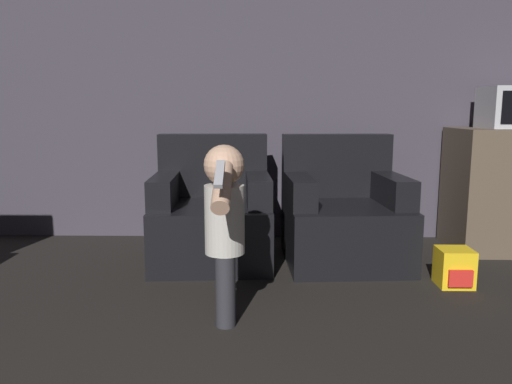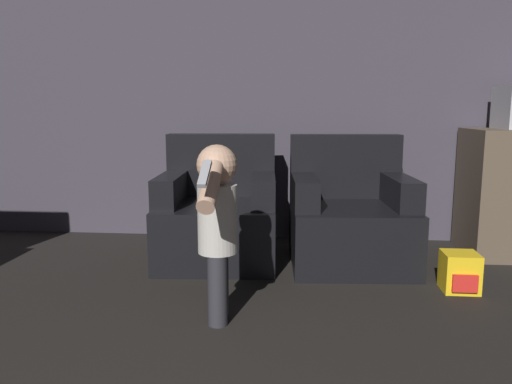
{
  "view_description": "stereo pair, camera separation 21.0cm",
  "coord_description": "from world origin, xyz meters",
  "px_view_note": "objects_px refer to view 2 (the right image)",
  "views": [
    {
      "loc": [
        0.37,
        0.32,
        1.07
      ],
      "look_at": [
        0.31,
        3.25,
        0.59
      ],
      "focal_mm": 35.0,
      "sensor_mm": 36.0,
      "label": 1
    },
    {
      "loc": [
        0.58,
        0.34,
        1.07
      ],
      "look_at": [
        0.31,
        3.25,
        0.59
      ],
      "focal_mm": 35.0,
      "sensor_mm": 36.0,
      "label": 2
    }
  ],
  "objects_px": {
    "armchair_right": "(350,219)",
    "person_toddler": "(217,219)",
    "toy_backpack": "(460,272)",
    "armchair_left": "(218,216)"
  },
  "relations": [
    {
      "from": "toy_backpack",
      "to": "person_toddler",
      "type": "bearing_deg",
      "value": -157.81
    },
    {
      "from": "armchair_right",
      "to": "person_toddler",
      "type": "height_order",
      "value": "person_toddler"
    },
    {
      "from": "armchair_right",
      "to": "person_toddler",
      "type": "bearing_deg",
      "value": -128.87
    },
    {
      "from": "armchair_left",
      "to": "toy_backpack",
      "type": "bearing_deg",
      "value": -22.54
    },
    {
      "from": "armchair_right",
      "to": "person_toddler",
      "type": "xyz_separation_m",
      "value": [
        -0.76,
        -1.08,
        0.22
      ]
    },
    {
      "from": "armchair_left",
      "to": "person_toddler",
      "type": "height_order",
      "value": "person_toddler"
    },
    {
      "from": "armchair_left",
      "to": "armchair_right",
      "type": "height_order",
      "value": "same"
    },
    {
      "from": "armchair_right",
      "to": "toy_backpack",
      "type": "height_order",
      "value": "armchair_right"
    },
    {
      "from": "armchair_left",
      "to": "toy_backpack",
      "type": "height_order",
      "value": "armchair_left"
    },
    {
      "from": "armchair_left",
      "to": "toy_backpack",
      "type": "relative_size",
      "value": 3.83
    }
  ]
}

